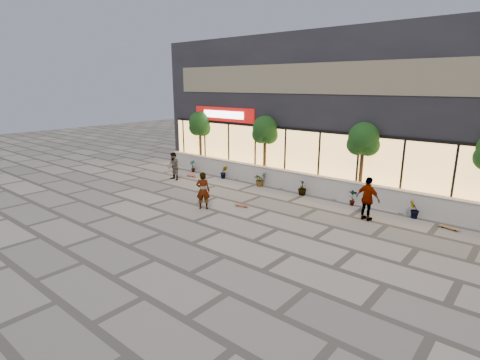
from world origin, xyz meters
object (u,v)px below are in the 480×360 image
Objects in this scene: skater_center at (203,191)px; skateboard_left at (191,176)px; tree_mideast at (363,141)px; skater_left at (174,166)px; skater_right_near at (368,199)px; skateboard_center at (242,205)px; skateboard_right_near at (449,227)px; tree_midwest at (265,131)px; tree_west at (200,125)px.

skateboard_left is (-5.10, 3.96, -0.81)m from skater_center.
tree_mideast is at bearing -163.70° from skater_center.
skater_right_near reaches higher than skater_left.
skater_right_near is at bearing 11.11° from skateboard_center.
tree_mideast reaches higher than skateboard_left.
skateboard_right_near is (14.77, 1.82, -0.78)m from skater_left.
tree_midwest is 5.18× the size of skateboard_center.
skateboard_right_near is at bearing -20.40° from tree_mideast.
tree_west reaches higher than skater_right_near.
skateboard_right_near is (9.51, 4.54, -0.81)m from skater_center.
skater_center is 0.93× the size of skater_right_near.
skater_left is at bearing -140.68° from tree_midwest.
skater_left is 1.47m from skateboard_left.
skater_right_near is at bearing -148.82° from skateboard_right_near.
skater_center is at bearing -143.42° from skateboard_right_near.
tree_west reaches higher than skateboard_center.
tree_mideast reaches higher than skater_left.
skater_center is at bearing -141.50° from skateboard_center.
skater_left is at bearing -62.25° from skater_center.
tree_midwest is 4.87× the size of skateboard_right_near.
skater_left is 2.12× the size of skateboard_right_near.
skater_left is 2.26× the size of skateboard_center.
tree_mideast is 11.05m from skater_left.
skateboard_right_near is (8.30, 3.17, 0.00)m from skateboard_center.
tree_west is 9.23m from skater_center.
tree_west is 16.35m from skateboard_right_near.
tree_midwest is 1.00× the size of tree_mideast.
skater_center is 10.57m from skateboard_right_near.
skateboard_left is 14.62m from skateboard_right_near.
tree_west is 1.00× the size of tree_midwest.
tree_west is at bearing -174.93° from skateboard_right_near.
tree_mideast is at bearing -49.47° from skater_right_near.
tree_midwest is at bearing -8.04° from skater_right_near.
tree_mideast is 2.29× the size of skater_left.
tree_mideast is at bearing 0.00° from tree_west.
tree_west reaches higher than skater_left.
tree_midwest is 2.05× the size of skater_right_near.
skater_center is (0.99, -6.22, -2.10)m from tree_midwest.
tree_midwest is 5.52m from skateboard_left.
tree_west reaches higher than skater_center.
skater_left is at bearing 15.79° from skater_right_near.
skater_right_near is 2.53× the size of skateboard_center.
tree_midwest is 8.24m from skater_right_near.
skateboard_center is at bearing 33.62° from skater_right_near.
tree_midwest is at bearing 26.42° from skateboard_left.
skateboard_center is at bearing -32.17° from tree_west.
tree_west is 2.05× the size of skater_right_near.
skateboard_left is at bearing -151.26° from tree_midwest.
tree_west is at bearing 119.31° from skateboard_left.
skater_left is at bearing -161.21° from tree_mideast.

